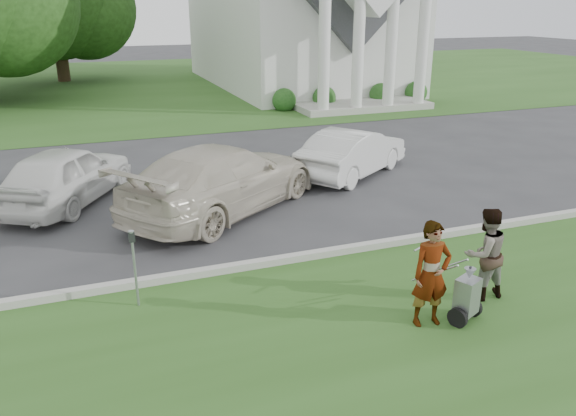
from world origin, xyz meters
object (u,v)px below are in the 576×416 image
tree_back (54,1)px  car_b (66,175)px  car_c (222,179)px  person_right (485,254)px  striping_cart (466,297)px  person_left (431,275)px  parking_meter_near (134,259)px  car_d (353,152)px

tree_back → car_b: (0.17, -24.36, -4.00)m
car_c → car_b: bearing=25.1°
person_right → car_b: 9.84m
striping_cart → person_left: (-0.57, 0.14, 0.41)m
striping_cart → person_left: 0.72m
car_c → person_left: bearing=159.5°
striping_cart → car_c: car_c is taller
tree_back → parking_meter_near: (1.21, -30.11, -3.89)m
person_left → car_d: person_left is taller
person_right → tree_back: bearing=-78.9°
striping_cart → person_right: bearing=12.0°
striping_cart → car_d: car_d is taller
tree_back → car_d: 26.17m
person_left → car_d: bearing=77.3°
person_left → car_c: (-1.70, 5.97, -0.04)m
parking_meter_near → car_c: 4.56m
parking_meter_near → car_b: bearing=100.2°
tree_back → car_d: tree_back is taller
parking_meter_near → car_b: 5.84m
parking_meter_near → car_d: bearing=39.6°
parking_meter_near → car_b: (-1.03, 5.75, -0.11)m
tree_back → car_d: (7.81, -24.64, -4.06)m
tree_back → car_c: tree_back is taller
person_left → car_d: 7.96m
car_b → car_d: bearing=-151.8°
person_left → parking_meter_near: (-4.11, 2.10, 0.00)m
car_c → car_d: 4.48m
person_left → car_b: size_ratio=0.39×
tree_back → person_left: size_ratio=5.77×
car_d → car_c: bearing=76.3°
car_b → car_d: (7.63, -0.29, -0.06)m
person_left → parking_meter_near: 4.61m
person_right → car_b: person_right is taller
parking_meter_near → car_c: bearing=58.1°
tree_back → car_d: size_ratio=2.37×
striping_cart → car_b: 9.82m
tree_back → striping_cart: bearing=-79.7°
person_left → car_b: (-5.14, 7.85, -0.11)m
car_c → person_right: bearing=171.9°
person_left → car_c: bearing=111.4°
car_d → parking_meter_near: bearing=95.2°
tree_back → car_b: tree_back is taller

